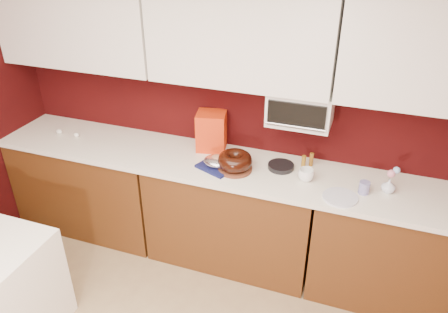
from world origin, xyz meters
TOP-DOWN VIEW (x-y plane):
  - wall_back at (0.00, 2.25)m, footprint 4.00×0.02m
  - base_cabinet_left at (-1.33, 1.94)m, footprint 1.31×0.58m
  - base_cabinet_center at (0.00, 1.94)m, footprint 1.31×0.58m
  - base_cabinet_right at (1.33, 1.94)m, footprint 1.31×0.58m
  - countertop at (0.00, 1.94)m, footprint 4.00×0.62m
  - upper_cabinet_left at (-1.33, 2.08)m, footprint 1.31×0.33m
  - upper_cabinet_center at (0.00, 2.08)m, footprint 1.31×0.33m
  - toaster_oven at (0.45, 2.10)m, footprint 0.45×0.30m
  - toaster_oven_door at (0.45, 1.94)m, footprint 0.40×0.02m
  - toaster_oven_handle at (0.45, 1.93)m, footprint 0.42×0.02m
  - cake_base at (0.04, 1.87)m, footprint 0.31×0.31m
  - bundt_cake at (0.04, 1.87)m, footprint 0.34×0.34m
  - navy_towel at (-0.10, 1.86)m, footprint 0.33×0.30m
  - foil_ham_nest at (-0.10, 1.86)m, footprint 0.25×0.23m
  - roasted_ham at (-0.10, 1.86)m, footprint 0.11×0.10m
  - pandoro_box at (-0.25, 2.14)m, footprint 0.27×0.25m
  - dark_pan at (0.36, 2.01)m, footprint 0.24×0.24m
  - coffee_mug at (0.56, 1.91)m, footprint 0.14×0.14m
  - blue_jar at (0.97, 1.88)m, footprint 0.08×0.08m
  - flower_vase at (1.12, 1.95)m, footprint 0.09×0.09m
  - flower_pink at (1.12, 1.95)m, footprint 0.05×0.05m
  - flower_blue at (1.15, 1.97)m, footprint 0.05×0.05m
  - china_plate at (0.82, 1.76)m, footprint 0.31×0.31m
  - amber_bottle at (0.51, 2.09)m, footprint 0.04×0.04m
  - egg_left at (-1.59, 1.94)m, footprint 0.06×0.05m
  - egg_right at (-1.42, 1.94)m, footprint 0.05×0.04m
  - amber_bottle_tall at (0.56, 2.13)m, footprint 0.03×0.03m

SIDE VIEW (x-z plane):
  - base_cabinet_left at x=-1.33m, z-range 0.00..0.86m
  - base_cabinet_center at x=0.00m, z-range 0.00..0.86m
  - base_cabinet_right at x=1.33m, z-range 0.00..0.86m
  - countertop at x=0.00m, z-range 0.86..0.90m
  - china_plate at x=0.82m, z-range 0.90..0.91m
  - navy_towel at x=-0.10m, z-range 0.90..0.92m
  - cake_base at x=0.04m, z-range 0.90..0.92m
  - dark_pan at x=0.36m, z-range 0.90..0.93m
  - egg_right at x=-1.42m, z-range 0.90..0.94m
  - egg_left at x=-1.59m, z-range 0.90..0.94m
  - blue_jar at x=0.97m, z-range 0.90..0.99m
  - amber_bottle at x=0.51m, z-range 0.90..1.00m
  - amber_bottle_tall at x=0.56m, z-range 0.90..1.01m
  - coffee_mug at x=0.56m, z-range 0.90..1.01m
  - foil_ham_nest at x=-0.10m, z-range 0.92..0.99m
  - flower_vase at x=1.12m, z-range 0.90..1.01m
  - roasted_ham at x=-0.10m, z-range 0.95..1.01m
  - bundt_cake at x=0.04m, z-range 0.93..1.03m
  - flower_pink at x=1.12m, z-range 1.02..1.08m
  - pandoro_box at x=-0.25m, z-range 0.90..1.21m
  - flower_blue at x=1.15m, z-range 1.05..1.09m
  - wall_back at x=0.00m, z-range 0.00..2.50m
  - toaster_oven_handle at x=0.45m, z-range 1.29..1.31m
  - toaster_oven at x=0.45m, z-range 1.25..1.50m
  - toaster_oven_door at x=0.45m, z-range 1.28..1.47m
  - upper_cabinet_left at x=-1.33m, z-range 1.50..2.20m
  - upper_cabinet_center at x=0.00m, z-range 1.50..2.20m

